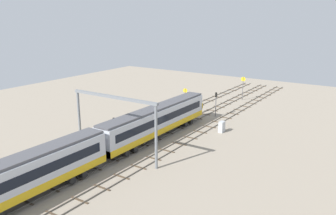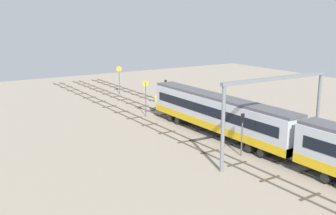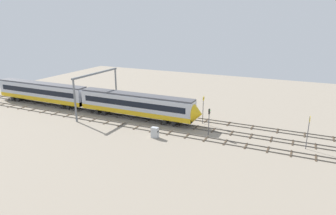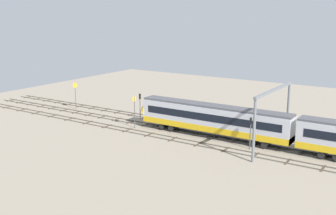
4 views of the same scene
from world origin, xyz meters
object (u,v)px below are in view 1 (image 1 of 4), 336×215
(relay_cabinet, at_px, (222,127))
(signal_light_trackside_approach, at_px, (114,128))
(speed_sign_mid_trackside, at_px, (185,99))
(train, at_px, (103,144))
(overhead_gantry, at_px, (114,113))
(signal_light_trackside_departure, at_px, (216,101))
(speed_sign_near_foreground, at_px, (243,85))

(relay_cabinet, bearing_deg, signal_light_trackside_approach, 147.06)
(speed_sign_mid_trackside, bearing_deg, train, -173.89)
(overhead_gantry, bearing_deg, speed_sign_mid_trackside, 6.25)
(train, relative_size, signal_light_trackside_approach, 11.15)
(train, xyz_separation_m, signal_light_trackside_departure, (27.40, -2.41, 0.35))
(signal_light_trackside_approach, bearing_deg, train, -153.83)
(speed_sign_near_foreground, bearing_deg, train, 177.78)
(train, bearing_deg, speed_sign_near_foreground, -2.22)
(speed_sign_near_foreground, height_order, speed_sign_mid_trackside, speed_sign_mid_trackside)
(train, bearing_deg, overhead_gantry, 4.93)
(signal_light_trackside_departure, distance_m, relay_cabinet, 9.29)
(speed_sign_near_foreground, height_order, signal_light_trackside_departure, speed_sign_near_foreground)
(train, relative_size, signal_light_trackside_departure, 10.98)
(signal_light_trackside_approach, bearing_deg, signal_light_trackside_departure, -12.04)
(overhead_gantry, height_order, relay_cabinet, overhead_gantry)
(signal_light_trackside_approach, xyz_separation_m, relay_cabinet, (14.88, -9.64, -2.07))
(train, bearing_deg, signal_light_trackside_approach, 26.17)
(signal_light_trackside_departure, bearing_deg, overhead_gantry, 173.93)
(overhead_gantry, distance_m, speed_sign_mid_trackside, 22.39)
(overhead_gantry, relative_size, speed_sign_near_foreground, 2.67)
(train, height_order, signal_light_trackside_approach, train)
(speed_sign_mid_trackside, distance_m, signal_light_trackside_approach, 19.81)
(train, height_order, speed_sign_near_foreground, speed_sign_near_foreground)
(speed_sign_mid_trackside, distance_m, signal_light_trackside_departure, 5.75)
(train, relative_size, speed_sign_mid_trackside, 9.61)
(train, xyz_separation_m, signal_light_trackside_approach, (4.87, 2.39, 0.30))
(train, distance_m, speed_sign_mid_trackside, 24.83)
(speed_sign_near_foreground, distance_m, relay_cabinet, 23.46)
(speed_sign_near_foreground, distance_m, signal_light_trackside_departure, 15.01)
(relay_cabinet, bearing_deg, speed_sign_mid_trackside, 63.50)
(train, relative_size, overhead_gantry, 3.61)
(signal_light_trackside_departure, bearing_deg, relay_cabinet, -147.69)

